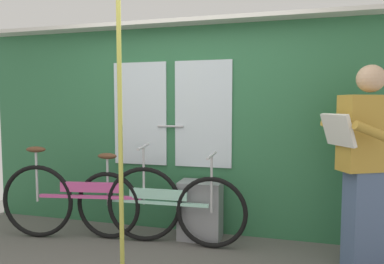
{
  "coord_description": "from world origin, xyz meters",
  "views": [
    {
      "loc": [
        0.98,
        -2.21,
        1.35
      ],
      "look_at": [
        0.15,
        0.9,
        1.1
      ],
      "focal_mm": 33.0,
      "sensor_mm": 36.0,
      "label": 1
    }
  ],
  "objects_px": {
    "bicycle_leaning_behind": "(89,200)",
    "passenger_reading_newspaper": "(367,163)",
    "bicycle_near_door": "(157,206)",
    "handrail_pole": "(120,140)",
    "trash_bin_by_wall": "(200,210)"
  },
  "relations": [
    {
      "from": "bicycle_leaning_behind",
      "to": "passenger_reading_newspaper",
      "type": "distance_m",
      "value": 2.57
    },
    {
      "from": "bicycle_leaning_behind",
      "to": "bicycle_near_door",
      "type": "bearing_deg",
      "value": -2.88
    },
    {
      "from": "handrail_pole",
      "to": "passenger_reading_newspaper",
      "type": "bearing_deg",
      "value": 18.28
    },
    {
      "from": "passenger_reading_newspaper",
      "to": "handrail_pole",
      "type": "height_order",
      "value": "handrail_pole"
    },
    {
      "from": "bicycle_near_door",
      "to": "trash_bin_by_wall",
      "type": "bearing_deg",
      "value": 28.51
    },
    {
      "from": "bicycle_near_door",
      "to": "bicycle_leaning_behind",
      "type": "bearing_deg",
      "value": -175.37
    },
    {
      "from": "trash_bin_by_wall",
      "to": "bicycle_near_door",
      "type": "bearing_deg",
      "value": -149.56
    },
    {
      "from": "bicycle_near_door",
      "to": "bicycle_leaning_behind",
      "type": "height_order",
      "value": "bicycle_leaning_behind"
    },
    {
      "from": "bicycle_near_door",
      "to": "passenger_reading_newspaper",
      "type": "bearing_deg",
      "value": -3.8
    },
    {
      "from": "passenger_reading_newspaper",
      "to": "bicycle_near_door",
      "type": "bearing_deg",
      "value": -28.72
    },
    {
      "from": "trash_bin_by_wall",
      "to": "handrail_pole",
      "type": "xyz_separation_m",
      "value": [
        -0.42,
        -0.9,
        0.79
      ]
    },
    {
      "from": "bicycle_leaning_behind",
      "to": "passenger_reading_newspaper",
      "type": "relative_size",
      "value": 1.1
    },
    {
      "from": "passenger_reading_newspaper",
      "to": "trash_bin_by_wall",
      "type": "xyz_separation_m",
      "value": [
        -1.45,
        0.28,
        -0.59
      ]
    },
    {
      "from": "bicycle_near_door",
      "to": "passenger_reading_newspaper",
      "type": "relative_size",
      "value": 1.04
    },
    {
      "from": "passenger_reading_newspaper",
      "to": "trash_bin_by_wall",
      "type": "bearing_deg",
      "value": -37.87
    }
  ]
}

